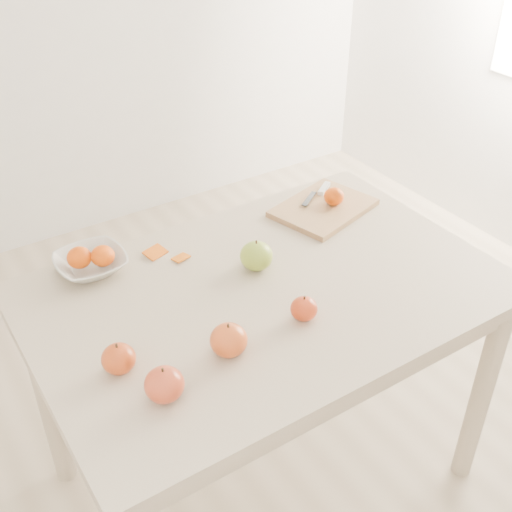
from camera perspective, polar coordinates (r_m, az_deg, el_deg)
ground at (r=2.19m, az=0.75°, el=-18.60°), size 3.50×3.50×0.00m
table at (r=1.72m, az=0.91°, el=-5.44°), size 1.20×0.80×0.75m
cutting_board at (r=1.99m, az=6.01°, el=4.27°), size 0.34×0.29×0.02m
board_tangerine at (r=1.98m, az=6.94°, el=5.28°), size 0.06×0.06×0.05m
fruit_bowl at (r=1.76m, az=-14.45°, el=-0.66°), size 0.19×0.19×0.05m
bowl_tangerine_near at (r=1.75m, az=-15.44°, el=-0.13°), size 0.07×0.07×0.06m
bowl_tangerine_far at (r=1.74m, az=-13.47°, el=0.02°), size 0.06×0.06×0.06m
orange_peel_a at (r=1.80m, az=-8.93°, el=0.21°), size 0.07×0.06×0.01m
orange_peel_b at (r=1.77m, az=-6.70°, el=-0.21°), size 0.05×0.04×0.01m
paring_knife at (r=2.05m, az=5.85°, el=5.84°), size 0.16×0.09×0.01m
apple_green at (r=1.70m, az=0.03°, el=0.01°), size 0.09×0.09×0.08m
apple_red_e at (r=1.54m, az=4.28°, el=-4.69°), size 0.07×0.07×0.06m
apple_red_d at (r=1.36m, az=-8.15°, el=-11.24°), size 0.08×0.08×0.08m
apple_red_b at (r=1.44m, az=-12.11°, el=-8.92°), size 0.08×0.08×0.07m
apple_red_c at (r=1.44m, az=-2.45°, el=-7.48°), size 0.09×0.09×0.08m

